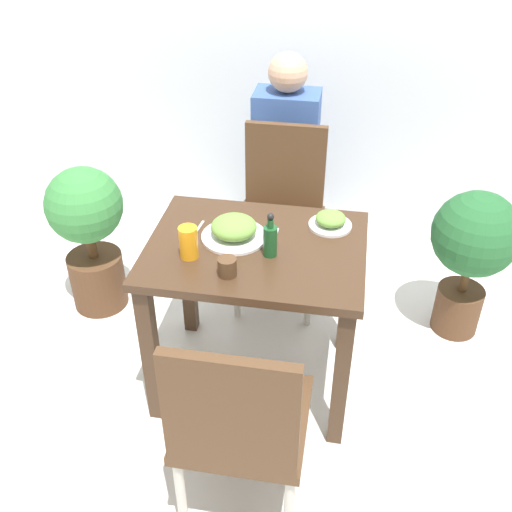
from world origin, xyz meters
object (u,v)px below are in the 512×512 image
(side_plate, at_px, (330,221))
(potted_plant_right, at_px, (473,247))
(food_plate, at_px, (234,229))
(potted_plant_left, at_px, (89,230))
(juice_glass, at_px, (188,242))
(person_figure, at_px, (285,162))
(drink_cup, at_px, (227,267))
(chair_near, at_px, (239,424))
(chair_far, at_px, (281,207))
(sauce_bottle, at_px, (270,239))

(side_plate, relative_size, potted_plant_right, 0.23)
(food_plate, relative_size, potted_plant_left, 0.33)
(food_plate, distance_m, potted_plant_right, 1.15)
(food_plate, bearing_deg, juice_glass, -132.37)
(side_plate, relative_size, person_figure, 0.15)
(food_plate, distance_m, drink_cup, 0.24)
(drink_cup, height_order, juice_glass, juice_glass)
(side_plate, distance_m, potted_plant_right, 0.77)
(chair_near, bearing_deg, juice_glass, -62.32)
(chair_near, relative_size, chair_far, 1.00)
(chair_near, bearing_deg, food_plate, -77.53)
(chair_near, distance_m, sauce_bottle, 0.70)
(person_figure, bearing_deg, side_plate, -70.88)
(side_plate, height_order, sauce_bottle, sauce_bottle)
(drink_cup, bearing_deg, juice_glass, 151.74)
(sauce_bottle, distance_m, person_figure, 1.11)
(chair_far, bearing_deg, side_plate, -61.08)
(side_plate, xyz_separation_m, juice_glass, (-0.51, -0.30, 0.04))
(drink_cup, xyz_separation_m, potted_plant_right, (0.99, 0.71, -0.27))
(side_plate, height_order, drink_cup, drink_cup)
(potted_plant_left, bearing_deg, side_plate, -9.63)
(drink_cup, height_order, person_figure, person_figure)
(chair_near, bearing_deg, sauce_bottle, -89.70)
(drink_cup, relative_size, potted_plant_right, 0.09)
(person_figure, bearing_deg, chair_near, -87.11)
(drink_cup, relative_size, potted_plant_left, 0.09)
(chair_far, xyz_separation_m, side_plate, (0.26, -0.47, 0.24))
(drink_cup, xyz_separation_m, sauce_bottle, (0.13, 0.15, 0.04))
(potted_plant_right, bearing_deg, food_plate, -155.31)
(chair_near, bearing_deg, drink_cup, -74.39)
(chair_far, height_order, side_plate, chair_far)
(chair_near, height_order, potted_plant_right, chair_near)
(potted_plant_left, distance_m, person_figure, 1.10)
(food_plate, xyz_separation_m, sauce_bottle, (0.16, -0.09, 0.03))
(juice_glass, distance_m, potted_plant_right, 1.35)
(chair_near, height_order, sauce_bottle, same)
(drink_cup, distance_m, sauce_bottle, 0.20)
(side_plate, xyz_separation_m, potted_plant_right, (0.65, 0.32, -0.27))
(chair_near, height_order, side_plate, chair_near)
(juice_glass, bearing_deg, potted_plant_left, 142.84)
(side_plate, bearing_deg, drink_cup, -131.13)
(juice_glass, height_order, potted_plant_left, juice_glass)
(chair_far, distance_m, potted_plant_right, 0.92)
(side_plate, xyz_separation_m, sauce_bottle, (-0.21, -0.24, 0.04))
(chair_near, bearing_deg, side_plate, -103.26)
(sauce_bottle, xyz_separation_m, person_figure, (-0.08, 1.09, -0.22))
(chair_near, distance_m, juice_glass, 0.71)
(side_plate, distance_m, person_figure, 0.92)
(juice_glass, xyz_separation_m, person_figure, (0.21, 1.15, -0.21))
(potted_plant_left, bearing_deg, person_figure, 36.52)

